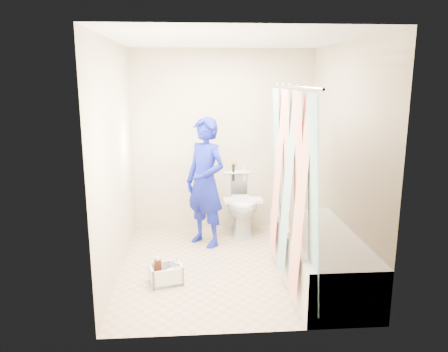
{
  "coord_description": "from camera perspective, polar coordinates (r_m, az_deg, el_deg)",
  "views": [
    {
      "loc": [
        -0.42,
        -4.46,
        2.04
      ],
      "look_at": [
        -0.06,
        0.41,
        0.93
      ],
      "focal_mm": 35.0,
      "sensor_mm": 36.0,
      "label": 1
    }
  ],
  "objects": [
    {
      "name": "wall_right",
      "position": [
        4.82,
        15.46,
        2.34
      ],
      "size": [
        0.02,
        2.6,
        2.4
      ],
      "primitive_type": "cube",
      "color": "#BFB893",
      "rests_on": "ground"
    },
    {
      "name": "bathtub",
      "position": [
        4.58,
        12.35,
        -10.2
      ],
      "size": [
        0.7,
        1.75,
        0.5
      ],
      "color": "silver",
      "rests_on": "ground"
    },
    {
      "name": "wall_front",
      "position": [
        3.3,
        3.17,
        -1.91
      ],
      "size": [
        2.4,
        0.02,
        2.4
      ],
      "primitive_type": "cube",
      "color": "#BFB893",
      "rests_on": "ground"
    },
    {
      "name": "shower_curtain",
      "position": [
        4.27,
        8.58,
        -1.12
      ],
      "size": [
        0.06,
        1.75,
        1.8
      ],
      "primitive_type": "cube",
      "color": "white",
      "rests_on": "curtain_rod"
    },
    {
      "name": "ceiling",
      "position": [
        4.5,
        1.15,
        17.44
      ],
      "size": [
        2.4,
        2.6,
        0.02
      ],
      "primitive_type": "cube",
      "color": "white",
      "rests_on": "wall_back"
    },
    {
      "name": "tank_internals",
      "position": [
        5.92,
        1.62,
        0.71
      ],
      "size": [
        0.2,
        0.06,
        0.26
      ],
      "color": "black",
      "rests_on": "toilet"
    },
    {
      "name": "curtain_rod",
      "position": [
        4.14,
        9.01,
        11.46
      ],
      "size": [
        0.02,
        1.9,
        0.02
      ],
      "primitive_type": "cylinder",
      "rotation": [
        1.57,
        0.0,
        0.0
      ],
      "color": "silver",
      "rests_on": "wall_back"
    },
    {
      "name": "cleaning_caddy",
      "position": [
        4.55,
        -7.45,
        -12.66
      ],
      "size": [
        0.37,
        0.32,
        0.24
      ],
      "rotation": [
        0.0,
        0.0,
        0.25
      ],
      "color": "silver",
      "rests_on": "ground"
    },
    {
      "name": "floor",
      "position": [
        4.92,
        1.03,
        -11.64
      ],
      "size": [
        2.6,
        2.6,
        0.0
      ],
      "primitive_type": "plane",
      "color": "tan",
      "rests_on": "ground"
    },
    {
      "name": "plumber",
      "position": [
        5.29,
        -2.44,
        -0.85
      ],
      "size": [
        0.67,
        0.67,
        1.58
      ],
      "primitive_type": "imported",
      "rotation": [
        0.0,
        0.0,
        -0.79
      ],
      "color": "navy",
      "rests_on": "ground"
    },
    {
      "name": "wall_left",
      "position": [
        4.61,
        -13.96,
        1.96
      ],
      "size": [
        0.02,
        2.6,
        2.4
      ],
      "primitive_type": "cube",
      "color": "#BFB893",
      "rests_on": "ground"
    },
    {
      "name": "tank_lid",
      "position": [
        5.67,
        2.47,
        -3.2
      ],
      "size": [
        0.5,
        0.22,
        0.04
      ],
      "primitive_type": "cube",
      "rotation": [
        0.0,
        0.0,
        0.02
      ],
      "color": "white",
      "rests_on": "toilet"
    },
    {
      "name": "wall_back",
      "position": [
        5.84,
        -0.09,
        4.56
      ],
      "size": [
        2.4,
        0.02,
        2.4
      ],
      "primitive_type": "cube",
      "color": "#BFB893",
      "rests_on": "ground"
    },
    {
      "name": "toilet",
      "position": [
        5.81,
        2.3,
        -3.51
      ],
      "size": [
        0.46,
        0.8,
        0.81
      ],
      "primitive_type": "imported",
      "rotation": [
        0.0,
        0.0,
        0.02
      ],
      "color": "white",
      "rests_on": "ground"
    }
  ]
}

